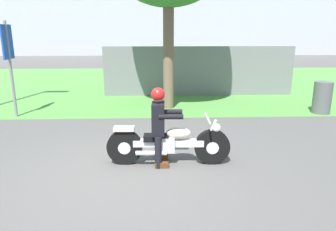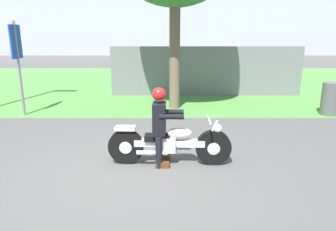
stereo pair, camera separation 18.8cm
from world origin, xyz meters
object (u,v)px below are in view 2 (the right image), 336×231
object	(u,v)px
motorcycle_lead	(168,143)
rider_lead	(159,120)
trash_can	(329,99)
sign_banner	(15,54)

from	to	relation	value
motorcycle_lead	rider_lead	world-z (taller)	rider_lead
trash_can	motorcycle_lead	bearing A→B (deg)	-142.99
motorcycle_lead	trash_can	distance (m)	5.77
motorcycle_lead	trash_can	size ratio (longest dim) A/B	2.39
rider_lead	trash_can	bearing A→B (deg)	37.83
rider_lead	sign_banner	xyz separation A→B (m)	(-3.99, 3.43, 0.91)
motorcycle_lead	rider_lead	distance (m)	0.46
rider_lead	trash_can	xyz separation A→B (m)	(4.77, 3.46, -0.35)
rider_lead	sign_banner	world-z (taller)	sign_banner
motorcycle_lead	sign_banner	xyz separation A→B (m)	(-4.16, 3.44, 1.33)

